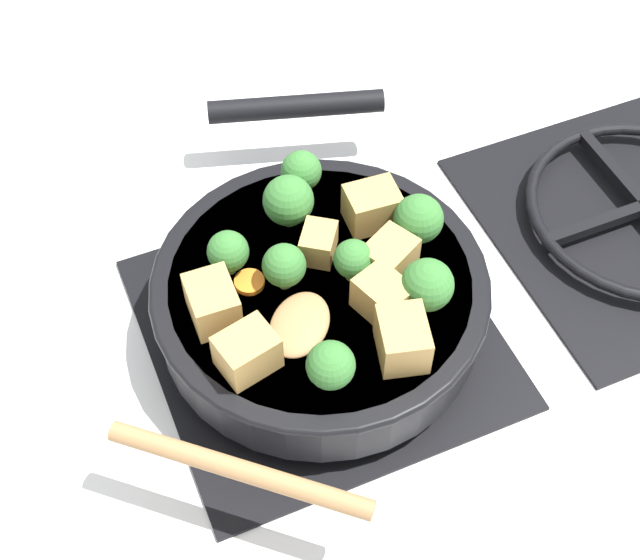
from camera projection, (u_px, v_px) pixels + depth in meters
name	position (u px, v px, depth m)	size (l,w,h in m)	color
ground_plane	(320.00, 333.00, 0.84)	(2.40, 2.40, 0.00)	white
front_burner_grate	(320.00, 326.00, 0.83)	(0.31, 0.31, 0.03)	black
skillet_pan	(320.00, 294.00, 0.79)	(0.41, 0.31, 0.06)	black
wooden_spoon	(269.00, 398.00, 0.69)	(0.22, 0.21, 0.02)	#A87A4C
tofu_cube_center_large	(247.00, 352.00, 0.71)	(0.05, 0.04, 0.04)	tan
tofu_cube_near_handle	(383.00, 297.00, 0.74)	(0.04, 0.03, 0.03)	tan
tofu_cube_east_chunk	(212.00, 302.00, 0.74)	(0.05, 0.04, 0.04)	tan
tofu_cube_west_chunk	(318.00, 243.00, 0.78)	(0.04, 0.03, 0.03)	tan
tofu_cube_back_piece	(372.00, 207.00, 0.80)	(0.05, 0.04, 0.04)	tan
tofu_cube_front_piece	(389.00, 258.00, 0.77)	(0.04, 0.03, 0.03)	tan
tofu_cube_mid_small	(403.00, 339.00, 0.71)	(0.05, 0.04, 0.04)	tan
broccoli_floret_near_spoon	(291.00, 200.00, 0.79)	(0.05, 0.05, 0.05)	#709956
broccoli_floret_center_top	(284.00, 266.00, 0.75)	(0.04, 0.04, 0.05)	#709956
broccoli_floret_east_rim	(418.00, 219.00, 0.78)	(0.04, 0.04, 0.05)	#709956
broccoli_floret_west_rim	(228.00, 252.00, 0.76)	(0.04, 0.04, 0.04)	#709956
broccoli_floret_north_edge	(301.00, 171.00, 0.82)	(0.04, 0.04, 0.05)	#709956
broccoli_floret_south_cluster	(353.00, 259.00, 0.76)	(0.03, 0.03, 0.04)	#709956
broccoli_floret_mid_floret	(331.00, 366.00, 0.69)	(0.04, 0.04, 0.05)	#709956
broccoli_floret_small_inner	(427.00, 285.00, 0.73)	(0.05, 0.05, 0.05)	#709956
carrot_slice_orange_thin	(380.00, 195.00, 0.83)	(0.03, 0.03, 0.01)	orange
carrot_slice_near_center	(249.00, 282.00, 0.77)	(0.03, 0.03, 0.01)	orange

